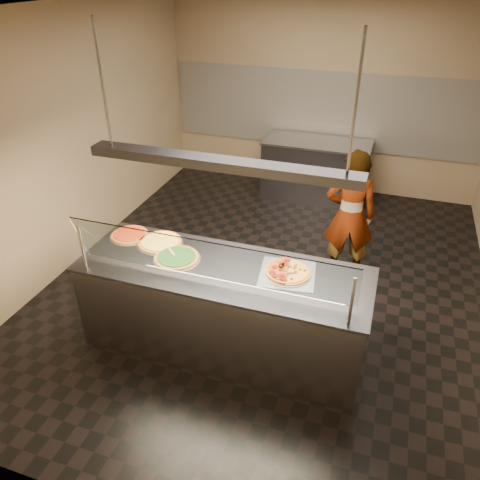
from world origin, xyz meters
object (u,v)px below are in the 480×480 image
(half_pizza_sausage, at_px, (298,273))
(pizza_spatula, at_px, (177,253))
(serving_counter, at_px, (224,308))
(pizza_spinach, at_px, (177,257))
(heat_lamp_housing, at_px, (221,163))
(perforated_tray, at_px, (288,273))
(sneeze_guard, at_px, (208,261))
(pizza_tomato, at_px, (130,234))
(half_pizza_pepperoni, at_px, (277,268))
(worker, at_px, (350,216))
(prep_table, at_px, (315,169))
(pizza_cheese, at_px, (160,242))

(half_pizza_sausage, relative_size, pizza_spatula, 1.50)
(serving_counter, bearing_deg, pizza_spinach, 178.41)
(pizza_spinach, xyz_separation_m, heat_lamp_housing, (0.47, -0.01, 1.00))
(perforated_tray, relative_size, pizza_spatula, 1.93)
(pizza_spinach, bearing_deg, serving_counter, -1.59)
(pizza_spinach, bearing_deg, perforated_tray, 5.28)
(sneeze_guard, relative_size, perforated_tray, 4.48)
(pizza_spinach, bearing_deg, pizza_spatula, 108.70)
(perforated_tray, relative_size, heat_lamp_housing, 0.24)
(pizza_spinach, relative_size, pizza_tomato, 1.14)
(serving_counter, distance_m, half_pizza_pepperoni, 0.70)
(pizza_spinach, distance_m, worker, 2.17)
(pizza_spatula, relative_size, prep_table, 0.17)
(perforated_tray, height_order, prep_table, perforated_tray)
(pizza_spatula, bearing_deg, half_pizza_sausage, 2.36)
(pizza_tomato, bearing_deg, pizza_cheese, -4.72)
(pizza_cheese, height_order, worker, worker)
(sneeze_guard, relative_size, pizza_tomato, 6.29)
(pizza_tomato, height_order, worker, worker)
(worker, relative_size, heat_lamp_housing, 0.70)
(sneeze_guard, relative_size, pizza_spinach, 5.54)
(pizza_spatula, distance_m, worker, 2.15)
(pizza_cheese, distance_m, prep_table, 3.67)
(heat_lamp_housing, bearing_deg, worker, 59.95)
(pizza_cheese, distance_m, worker, 2.23)
(half_pizza_pepperoni, relative_size, half_pizza_sausage, 1.00)
(sneeze_guard, xyz_separation_m, half_pizza_sausage, (0.67, 0.45, -0.27))
(pizza_spatula, height_order, heat_lamp_housing, heat_lamp_housing)
(perforated_tray, distance_m, worker, 1.59)
(sneeze_guard, relative_size, half_pizza_sausage, 5.77)
(pizza_spatula, xyz_separation_m, heat_lamp_housing, (0.48, -0.06, 0.99))
(perforated_tray, relative_size, half_pizza_pepperoni, 1.29)
(heat_lamp_housing, bearing_deg, half_pizza_sausage, 9.22)
(pizza_tomato, height_order, pizza_spatula, pizza_spatula)
(half_pizza_pepperoni, relative_size, pizza_cheese, 0.95)
(prep_table, xyz_separation_m, worker, (0.78, -2.09, 0.34))
(heat_lamp_housing, bearing_deg, half_pizza_pepperoni, 12.63)
(perforated_tray, bearing_deg, pizza_tomato, 175.31)
(serving_counter, relative_size, perforated_tray, 4.91)
(half_pizza_pepperoni, bearing_deg, worker, 73.02)
(sneeze_guard, distance_m, pizza_cheese, 0.98)
(pizza_cheese, distance_m, pizza_tomato, 0.36)
(pizza_cheese, bearing_deg, half_pizza_pepperoni, -5.11)
(worker, bearing_deg, pizza_cheese, 30.50)
(half_pizza_pepperoni, distance_m, prep_table, 3.68)
(serving_counter, xyz_separation_m, worker, (0.95, 1.65, 0.34))
(half_pizza_sausage, relative_size, worker, 0.27)
(worker, bearing_deg, prep_table, -79.09)
(prep_table, bearing_deg, perforated_tray, -83.62)
(half_pizza_sausage, height_order, pizza_spatula, half_pizza_sausage)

